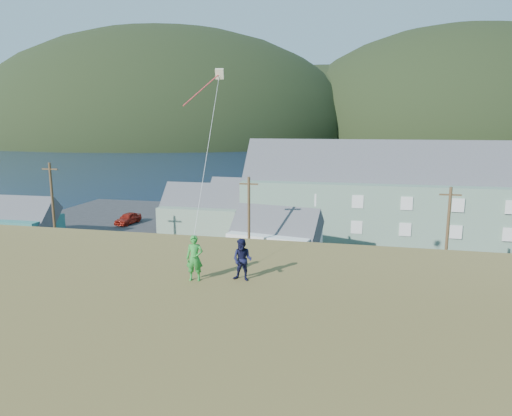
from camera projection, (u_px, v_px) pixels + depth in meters
The scene contains 16 objects.
ground at pixel (258, 284), 37.89m from camera, with size 900.00×900.00×0.00m, color #0A1638.
grass_strip at pixel (252, 292), 35.96m from camera, with size 110.00×8.00×0.10m, color #4C3D19.
waterfront_lot at pixel (288, 235), 54.18m from camera, with size 72.00×36.00×0.12m, color #28282B.
wharf at pixel (274, 199), 77.45m from camera, with size 26.00×14.00×0.90m, color gray.
far_shore at pixel (349, 138), 354.14m from camera, with size 900.00×320.00×2.00m, color black.
far_hills at pixel (403, 140), 297.78m from camera, with size 760.00×265.00×143.00m.
lodge at pixel (411, 193), 52.48m from camera, with size 38.70×11.31×13.56m.
shed_teal at pixel (20, 222), 50.52m from camera, with size 8.05×5.71×6.27m.
shed_palegreen_near at pixel (204, 211), 54.60m from camera, with size 10.06×6.41×7.28m.
shed_white at pixel (275, 238), 42.92m from camera, with size 9.03×6.78×6.55m.
shed_palegreen_far at pixel (241, 197), 66.57m from camera, with size 9.70×5.87×6.32m.
utility_poles at pixel (229, 225), 39.10m from camera, with size 34.91×0.24×9.48m.
parked_cars at pixel (226, 219), 59.40m from camera, with size 24.50×11.55×1.51m.
kite_flyer_green at pixel (195, 258), 17.56m from camera, with size 0.65×0.43×1.79m, color #24862D.
kite_flyer_navy at pixel (242, 260), 17.57m from camera, with size 0.80×0.63×1.65m, color black.
kite_rig at pixel (217, 78), 24.91m from camera, with size 1.48×4.80×11.53m.
Camera 1 is at (7.75, -35.21, 13.25)m, focal length 32.00 mm.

